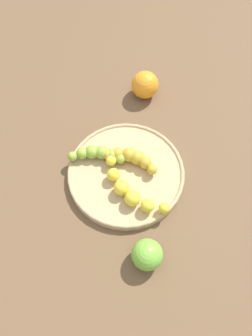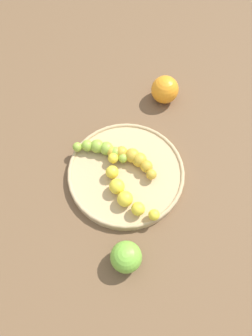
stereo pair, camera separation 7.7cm
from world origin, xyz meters
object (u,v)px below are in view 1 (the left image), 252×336
(banana_yellow, at_px, (129,190))
(banana_green, at_px, (97,154))
(banana_spotted, at_px, (132,158))
(orange_fruit, at_px, (144,85))
(apple_green, at_px, (147,255))
(fruit_bowl, at_px, (126,173))

(banana_yellow, xyz_separation_m, banana_green, (0.08, 0.10, -0.00))
(banana_spotted, distance_m, banana_green, 0.09)
(banana_spotted, height_order, orange_fruit, orange_fruit)
(orange_fruit, bearing_deg, banana_yellow, -175.96)
(apple_green, relative_size, orange_fruit, 0.89)
(banana_spotted, relative_size, apple_green, 2.03)
(fruit_bowl, relative_size, banana_green, 2.04)
(banana_yellow, height_order, orange_fruit, orange_fruit)
(banana_yellow, distance_m, apple_green, 0.15)
(banana_yellow, xyz_separation_m, orange_fruit, (0.32, 0.02, 0.00))
(fruit_bowl, distance_m, banana_yellow, 0.06)
(banana_yellow, relative_size, orange_fruit, 2.24)
(fruit_bowl, relative_size, orange_fruit, 3.79)
(banana_yellow, xyz_separation_m, banana_spotted, (0.09, 0.01, -0.00))
(banana_yellow, distance_m, banana_spotted, 0.09)
(banana_spotted, relative_size, banana_green, 0.98)
(fruit_bowl, xyz_separation_m, banana_spotted, (0.03, -0.01, 0.03))
(banana_spotted, xyz_separation_m, banana_green, (-0.01, 0.09, -0.00))
(banana_yellow, bearing_deg, banana_spotted, -139.16)
(banana_spotted, bearing_deg, banana_yellow, -162.97)
(apple_green, bearing_deg, banana_green, 36.74)
(apple_green, height_order, orange_fruit, orange_fruit)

